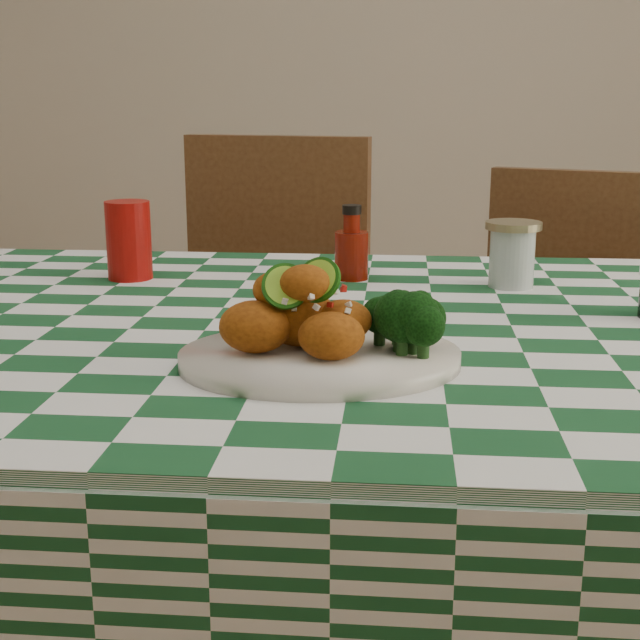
# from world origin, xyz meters

# --- Properties ---
(dining_table) EXTENTS (1.66, 1.06, 0.79)m
(dining_table) POSITION_xyz_m (0.00, 0.00, 0.39)
(dining_table) COLOR #184D27
(dining_table) RESTS_ON ground
(plate) EXTENTS (0.36, 0.30, 0.02)m
(plate) POSITION_xyz_m (-0.04, -0.21, 0.80)
(plate) COLOR silver
(plate) RESTS_ON dining_table
(fried_chicken_pile) EXTENTS (0.16, 0.11, 0.10)m
(fried_chicken_pile) POSITION_xyz_m (-0.05, -0.21, 0.85)
(fried_chicken_pile) COLOR #A14D0F
(fried_chicken_pile) RESTS_ON plate
(broccoli_side) EXTENTS (0.09, 0.09, 0.07)m
(broccoli_side) POSITION_xyz_m (0.06, -0.20, 0.84)
(broccoli_side) COLOR black
(broccoli_side) RESTS_ON plate
(red_tumbler) EXTENTS (0.10, 0.10, 0.13)m
(red_tumbler) POSITION_xyz_m (-0.40, 0.26, 0.85)
(red_tumbler) COLOR #980C08
(red_tumbler) RESTS_ON dining_table
(ketchup_bottle) EXTENTS (0.07, 0.07, 0.13)m
(ketchup_bottle) POSITION_xyz_m (-0.03, 0.29, 0.85)
(ketchup_bottle) COLOR #6D1005
(ketchup_bottle) RESTS_ON dining_table
(mason_jar) EXTENTS (0.10, 0.10, 0.11)m
(mason_jar) POSITION_xyz_m (0.23, 0.25, 0.84)
(mason_jar) COLOR #B2BCBA
(mason_jar) RESTS_ON dining_table
(wooden_chair_left) EXTENTS (0.53, 0.54, 0.99)m
(wooden_chair_left) POSITION_xyz_m (-0.28, 0.73, 0.50)
(wooden_chair_left) COLOR #472814
(wooden_chair_left) RESTS_ON ground
(wooden_chair_right) EXTENTS (0.55, 0.56, 0.92)m
(wooden_chair_right) POSITION_xyz_m (0.40, 0.71, 0.46)
(wooden_chair_right) COLOR #472814
(wooden_chair_right) RESTS_ON ground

